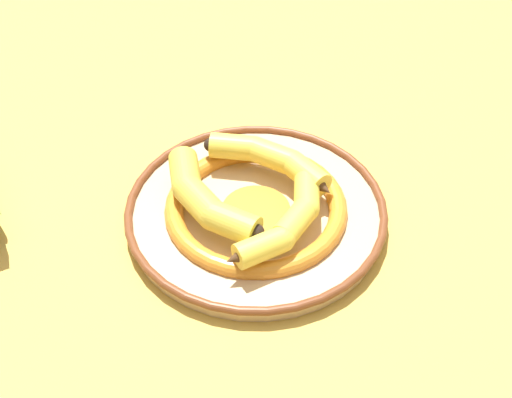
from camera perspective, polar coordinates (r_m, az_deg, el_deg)
The scene contains 5 objects.
ground_plane at distance 0.91m, azimuth -0.26°, elevation -3.24°, with size 2.80×2.80×0.00m, color gold.
decorative_bowl at distance 0.92m, azimuth 0.00°, elevation -0.97°, with size 0.34×0.34×0.03m.
banana_a at distance 0.89m, azimuth -4.23°, elevation 0.17°, with size 0.14×0.16×0.04m.
banana_b at distance 0.86m, azimuth 2.48°, elevation -1.90°, with size 0.19×0.09×0.03m.
banana_c at distance 0.94m, azimuth 1.34°, elevation 3.19°, with size 0.08×0.19×0.03m.
Camera 1 is at (0.58, 0.19, 0.67)m, focal length 50.00 mm.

